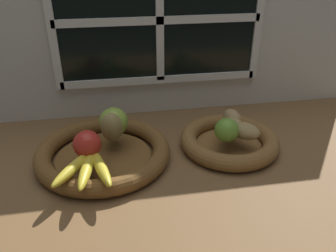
% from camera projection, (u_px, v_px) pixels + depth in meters
% --- Properties ---
extents(ground_plane, '(1.40, 0.90, 0.03)m').
position_uv_depth(ground_plane, '(176.00, 159.00, 0.94)').
color(ground_plane, brown).
extents(back_wall, '(1.40, 0.05, 0.55)m').
position_uv_depth(back_wall, '(159.00, 29.00, 1.06)').
color(back_wall, silver).
rests_on(back_wall, ground_plane).
extents(fruit_bowl_left, '(0.36, 0.36, 0.05)m').
position_uv_depth(fruit_bowl_left, '(103.00, 153.00, 0.91)').
color(fruit_bowl_left, brown).
rests_on(fruit_bowl_left, ground_plane).
extents(fruit_bowl_right, '(0.28, 0.28, 0.05)m').
position_uv_depth(fruit_bowl_right, '(229.00, 141.00, 0.96)').
color(fruit_bowl_right, brown).
rests_on(fruit_bowl_right, ground_plane).
extents(apple_red_front, '(0.07, 0.07, 0.07)m').
position_uv_depth(apple_red_front, '(87.00, 144.00, 0.83)').
color(apple_red_front, red).
rests_on(apple_red_front, fruit_bowl_left).
extents(apple_green_back, '(0.08, 0.08, 0.08)m').
position_uv_depth(apple_green_back, '(114.00, 122.00, 0.92)').
color(apple_green_back, '#8CAD3D').
rests_on(apple_green_back, fruit_bowl_left).
extents(pear_brown, '(0.06, 0.06, 0.08)m').
position_uv_depth(pear_brown, '(112.00, 127.00, 0.89)').
color(pear_brown, olive).
rests_on(pear_brown, fruit_bowl_left).
extents(banana_bunch_front, '(0.15, 0.17, 0.03)m').
position_uv_depth(banana_bunch_front, '(87.00, 167.00, 0.78)').
color(banana_bunch_front, yellow).
rests_on(banana_bunch_front, fruit_bowl_left).
extents(potato_large, '(0.09, 0.08, 0.05)m').
position_uv_depth(potato_large, '(231.00, 126.00, 0.94)').
color(potato_large, '#A38451').
rests_on(potato_large, fruit_bowl_right).
extents(potato_back, '(0.05, 0.08, 0.05)m').
position_uv_depth(potato_back, '(232.00, 118.00, 0.97)').
color(potato_back, '#A38451').
rests_on(potato_back, fruit_bowl_right).
extents(potato_small, '(0.10, 0.10, 0.04)m').
position_uv_depth(potato_small, '(245.00, 131.00, 0.92)').
color(potato_small, '#A38451').
rests_on(potato_small, fruit_bowl_right).
extents(lime_near, '(0.07, 0.07, 0.07)m').
position_uv_depth(lime_near, '(227.00, 130.00, 0.90)').
color(lime_near, '#6B9E33').
rests_on(lime_near, fruit_bowl_right).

